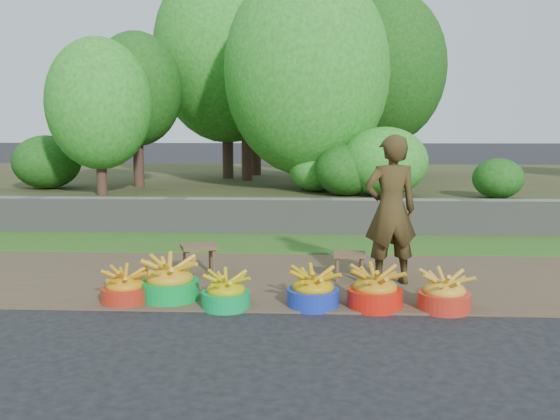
{
  "coord_description": "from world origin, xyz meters",
  "views": [
    {
      "loc": [
        -0.15,
        -5.32,
        1.63
      ],
      "look_at": [
        -0.48,
        1.3,
        0.75
      ],
      "focal_mm": 40.0,
      "sensor_mm": 36.0,
      "label": 1
    }
  ],
  "objects_px": {
    "basin_b": "(170,282)",
    "stool_right": "(349,258)",
    "basin_c": "(226,293)",
    "basin_e": "(375,290)",
    "basin_a": "(125,288)",
    "basin_d": "(313,290)",
    "vendor_woman": "(391,210)",
    "stool_left": "(199,251)",
    "basin_f": "(444,294)"
  },
  "relations": [
    {
      "from": "basin_b",
      "to": "stool_right",
      "type": "relative_size",
      "value": 1.63
    },
    {
      "from": "basin_c",
      "to": "basin_e",
      "type": "xyz_separation_m",
      "value": [
        1.35,
        0.07,
        0.02
      ]
    },
    {
      "from": "stool_right",
      "to": "basin_a",
      "type": "bearing_deg",
      "value": -156.24
    },
    {
      "from": "basin_d",
      "to": "vendor_woman",
      "type": "distance_m",
      "value": 1.32
    },
    {
      "from": "basin_e",
      "to": "basin_d",
      "type": "bearing_deg",
      "value": 179.54
    },
    {
      "from": "basin_d",
      "to": "stool_right",
      "type": "xyz_separation_m",
      "value": [
        0.39,
        0.96,
        0.09
      ]
    },
    {
      "from": "stool_left",
      "to": "stool_right",
      "type": "relative_size",
      "value": 1.33
    },
    {
      "from": "basin_a",
      "to": "stool_left",
      "type": "relative_size",
      "value": 0.99
    },
    {
      "from": "basin_f",
      "to": "vendor_woman",
      "type": "distance_m",
      "value": 1.16
    },
    {
      "from": "basin_a",
      "to": "vendor_woman",
      "type": "height_order",
      "value": "vendor_woman"
    },
    {
      "from": "basin_e",
      "to": "stool_right",
      "type": "height_order",
      "value": "basin_e"
    },
    {
      "from": "basin_c",
      "to": "basin_f",
      "type": "relative_size",
      "value": 0.94
    },
    {
      "from": "basin_c",
      "to": "basin_f",
      "type": "distance_m",
      "value": 1.96
    },
    {
      "from": "basin_d",
      "to": "basin_f",
      "type": "bearing_deg",
      "value": -2.19
    },
    {
      "from": "stool_right",
      "to": "basin_e",
      "type": "bearing_deg",
      "value": -79.79
    },
    {
      "from": "stool_right",
      "to": "stool_left",
      "type": "bearing_deg",
      "value": 174.05
    },
    {
      "from": "basin_f",
      "to": "stool_left",
      "type": "xyz_separation_m",
      "value": [
        -2.42,
        1.18,
        0.13
      ]
    },
    {
      "from": "basin_a",
      "to": "stool_right",
      "type": "bearing_deg",
      "value": 23.76
    },
    {
      "from": "basin_d",
      "to": "basin_e",
      "type": "distance_m",
      "value": 0.56
    },
    {
      "from": "basin_f",
      "to": "basin_c",
      "type": "bearing_deg",
      "value": -179.06
    },
    {
      "from": "basin_f",
      "to": "stool_right",
      "type": "relative_size",
      "value": 1.37
    },
    {
      "from": "basin_b",
      "to": "basin_d",
      "type": "xyz_separation_m",
      "value": [
        1.35,
        -0.14,
        -0.03
      ]
    },
    {
      "from": "basin_a",
      "to": "basin_f",
      "type": "bearing_deg",
      "value": -1.37
    },
    {
      "from": "basin_c",
      "to": "vendor_woman",
      "type": "xyz_separation_m",
      "value": [
        1.58,
        0.92,
        0.64
      ]
    },
    {
      "from": "basin_b",
      "to": "basin_f",
      "type": "height_order",
      "value": "basin_b"
    },
    {
      "from": "stool_left",
      "to": "basin_b",
      "type": "bearing_deg",
      "value": -95.94
    },
    {
      "from": "basin_a",
      "to": "vendor_woman",
      "type": "bearing_deg",
      "value": 17.89
    },
    {
      "from": "basin_b",
      "to": "stool_left",
      "type": "bearing_deg",
      "value": 84.06
    },
    {
      "from": "stool_right",
      "to": "vendor_woman",
      "type": "bearing_deg",
      "value": -16.3
    },
    {
      "from": "basin_a",
      "to": "stool_right",
      "type": "height_order",
      "value": "basin_a"
    },
    {
      "from": "basin_f",
      "to": "vendor_woman",
      "type": "bearing_deg",
      "value": 113.26
    },
    {
      "from": "stool_left",
      "to": "vendor_woman",
      "type": "distance_m",
      "value": 2.12
    },
    {
      "from": "basin_b",
      "to": "basin_e",
      "type": "bearing_deg",
      "value": -4.4
    },
    {
      "from": "basin_f",
      "to": "vendor_woman",
      "type": "relative_size",
      "value": 0.3
    },
    {
      "from": "basin_a",
      "to": "stool_left",
      "type": "bearing_deg",
      "value": 66.02
    },
    {
      "from": "basin_f",
      "to": "stool_left",
      "type": "distance_m",
      "value": 2.7
    },
    {
      "from": "basin_b",
      "to": "basin_c",
      "type": "height_order",
      "value": "basin_b"
    },
    {
      "from": "basin_a",
      "to": "basin_f",
      "type": "height_order",
      "value": "basin_f"
    },
    {
      "from": "basin_a",
      "to": "stool_right",
      "type": "relative_size",
      "value": 1.31
    },
    {
      "from": "stool_right",
      "to": "basin_d",
      "type": "bearing_deg",
      "value": -111.82
    },
    {
      "from": "basin_c",
      "to": "stool_left",
      "type": "distance_m",
      "value": 1.3
    },
    {
      "from": "basin_c",
      "to": "basin_e",
      "type": "bearing_deg",
      "value": 3.08
    },
    {
      "from": "basin_b",
      "to": "stool_right",
      "type": "bearing_deg",
      "value": 25.24
    },
    {
      "from": "basin_b",
      "to": "stool_right",
      "type": "height_order",
      "value": "basin_b"
    },
    {
      "from": "basin_a",
      "to": "basin_e",
      "type": "distance_m",
      "value": 2.3
    },
    {
      "from": "stool_left",
      "to": "vendor_woman",
      "type": "bearing_deg",
      "value": -8.07
    },
    {
      "from": "basin_b",
      "to": "basin_f",
      "type": "distance_m",
      "value": 2.53
    },
    {
      "from": "basin_a",
      "to": "basin_e",
      "type": "relative_size",
      "value": 0.9
    },
    {
      "from": "basin_a",
      "to": "stool_left",
      "type": "xyz_separation_m",
      "value": [
        0.49,
        1.11,
        0.14
      ]
    },
    {
      "from": "stool_left",
      "to": "basin_e",
      "type": "bearing_deg",
      "value": -32.15
    }
  ]
}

